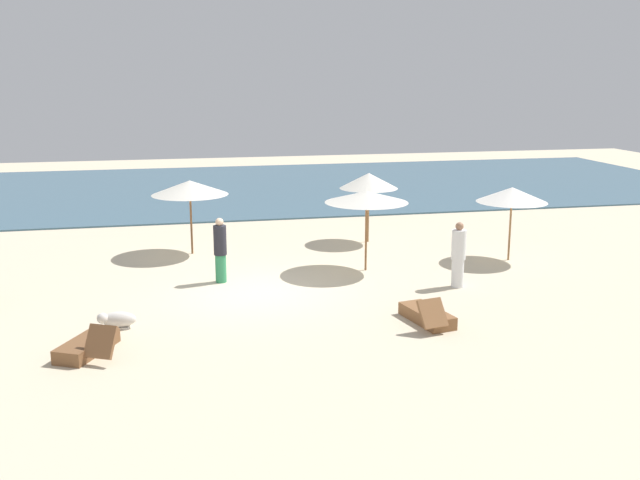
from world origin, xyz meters
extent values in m
plane|color=beige|center=(0.00, 0.00, 0.00)|extent=(60.00, 60.00, 0.00)
cube|color=#3D6075|center=(0.00, 17.00, 0.03)|extent=(48.00, 16.00, 0.06)
cylinder|color=olive|center=(4.30, 4.85, 1.10)|extent=(0.06, 0.06, 2.20)
cone|color=silver|center=(4.30, 4.85, 2.01)|extent=(1.88, 1.88, 0.49)
cylinder|color=brown|center=(-1.37, 4.44, 1.10)|extent=(0.06, 0.06, 2.20)
cone|color=silver|center=(-1.37, 4.44, 2.03)|extent=(2.30, 2.30, 0.43)
cylinder|color=olive|center=(7.70, 1.68, 1.06)|extent=(0.06, 0.06, 2.11)
cone|color=white|center=(7.70, 1.68, 1.95)|extent=(2.04, 2.04, 0.43)
cylinder|color=brown|center=(3.27, 1.47, 1.09)|extent=(0.06, 0.06, 2.19)
cone|color=silver|center=(3.27, 1.47, 2.08)|extent=(2.30, 2.30, 0.31)
cube|color=brown|center=(3.42, -3.03, 0.14)|extent=(0.89, 1.59, 0.28)
cube|color=brown|center=(3.28, -3.71, 0.43)|extent=(0.65, 0.54, 0.57)
cube|color=brown|center=(-3.77, -3.35, 0.14)|extent=(1.22, 1.61, 0.28)
cube|color=brown|center=(-3.45, -3.97, 0.44)|extent=(0.69, 0.61, 0.59)
cylinder|color=white|center=(5.14, -0.61, 0.37)|extent=(0.44, 0.44, 0.73)
cylinder|color=white|center=(5.14, -0.61, 1.12)|extent=(0.52, 0.52, 0.77)
sphere|color=#A37556|center=(5.14, -0.61, 1.59)|extent=(0.21, 0.21, 0.21)
cylinder|color=#338C59|center=(-0.77, 1.12, 0.37)|extent=(0.32, 0.32, 0.74)
cylinder|color=#26262D|center=(-0.77, 1.12, 1.13)|extent=(0.37, 0.37, 0.78)
sphere|color=beige|center=(-0.77, 1.12, 1.62)|extent=(0.21, 0.21, 0.21)
cube|color=silver|center=(-3.23, -2.00, 0.02)|extent=(0.48, 0.31, 0.04)
ellipsoid|color=silver|center=(-3.23, -2.00, 0.20)|extent=(0.80, 0.46, 0.34)
sphere|color=silver|center=(-3.57, -2.06, 0.27)|extent=(0.24, 0.24, 0.24)
camera|label=1|loc=(-2.17, -17.63, 5.41)|focal=41.22mm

